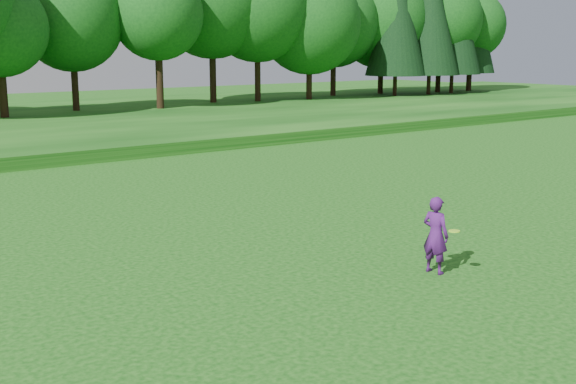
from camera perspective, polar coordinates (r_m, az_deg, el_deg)
ground at (r=16.23m, az=10.91°, el=-6.35°), size 140.00×140.00×0.00m
walking_path at (r=32.73m, az=-16.14°, el=2.37°), size 130.00×1.60×0.04m
woman at (r=16.09m, az=11.58°, el=-3.35°), size 0.50×0.99×1.72m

